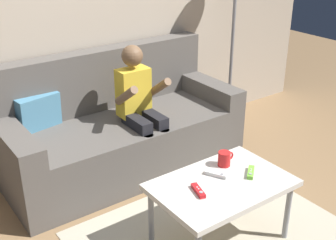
{
  "coord_description": "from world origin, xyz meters",
  "views": [
    {
      "loc": [
        -1.41,
        -1.67,
        1.88
      ],
      "look_at": [
        0.2,
        0.55,
        0.62
      ],
      "focal_mm": 47.19,
      "sensor_mm": 36.0,
      "label": 1
    }
  ],
  "objects_px": {
    "coffee_table": "(222,188)",
    "coffee_mug": "(225,159)",
    "game_remote_lime_near_edge": "(251,172)",
    "game_remote_white_far_corner": "(216,174)",
    "game_remote_red_center": "(198,191)",
    "person_seated_on_couch": "(140,105)",
    "couch": "(119,131)"
  },
  "relations": [
    {
      "from": "game_remote_white_far_corner",
      "to": "coffee_mug",
      "type": "bearing_deg",
      "value": 27.61
    },
    {
      "from": "game_remote_lime_near_edge",
      "to": "couch",
      "type": "bearing_deg",
      "value": 100.88
    },
    {
      "from": "couch",
      "to": "game_remote_white_far_corner",
      "type": "relative_size",
      "value": 13.45
    },
    {
      "from": "coffee_table",
      "to": "coffee_mug",
      "type": "height_order",
      "value": "coffee_mug"
    },
    {
      "from": "person_seated_on_couch",
      "to": "game_remote_lime_near_edge",
      "type": "relative_size",
      "value": 7.92
    },
    {
      "from": "couch",
      "to": "game_remote_white_far_corner",
      "type": "bearing_deg",
      "value": -87.58
    },
    {
      "from": "game_remote_white_far_corner",
      "to": "coffee_table",
      "type": "bearing_deg",
      "value": -104.71
    },
    {
      "from": "coffee_table",
      "to": "game_remote_red_center",
      "type": "xyz_separation_m",
      "value": [
        -0.18,
        0.0,
        0.05
      ]
    },
    {
      "from": "game_remote_red_center",
      "to": "coffee_mug",
      "type": "xyz_separation_m",
      "value": [
        0.33,
        0.14,
        0.04
      ]
    },
    {
      "from": "game_remote_white_far_corner",
      "to": "coffee_mug",
      "type": "relative_size",
      "value": 1.19
    },
    {
      "from": "game_remote_white_far_corner",
      "to": "game_remote_red_center",
      "type": "bearing_deg",
      "value": -159.83
    },
    {
      "from": "person_seated_on_couch",
      "to": "game_remote_red_center",
      "type": "xyz_separation_m",
      "value": [
        -0.24,
        -0.99,
        -0.14
      ]
    },
    {
      "from": "game_remote_lime_near_edge",
      "to": "game_remote_white_far_corner",
      "type": "relative_size",
      "value": 0.92
    },
    {
      "from": "person_seated_on_couch",
      "to": "game_remote_lime_near_edge",
      "type": "height_order",
      "value": "person_seated_on_couch"
    },
    {
      "from": "game_remote_lime_near_edge",
      "to": "game_remote_red_center",
      "type": "height_order",
      "value": "same"
    },
    {
      "from": "game_remote_lime_near_edge",
      "to": "game_remote_red_center",
      "type": "distance_m",
      "value": 0.39
    },
    {
      "from": "person_seated_on_couch",
      "to": "game_remote_red_center",
      "type": "relative_size",
      "value": 7.14
    },
    {
      "from": "game_remote_lime_near_edge",
      "to": "game_remote_white_far_corner",
      "type": "bearing_deg",
      "value": 149.67
    },
    {
      "from": "game_remote_lime_near_edge",
      "to": "coffee_table",
      "type": "bearing_deg",
      "value": 170.77
    },
    {
      "from": "couch",
      "to": "coffee_mug",
      "type": "bearing_deg",
      "value": -80.43
    },
    {
      "from": "person_seated_on_couch",
      "to": "game_remote_red_center",
      "type": "height_order",
      "value": "person_seated_on_couch"
    },
    {
      "from": "coffee_table",
      "to": "game_remote_lime_near_edge",
      "type": "distance_m",
      "value": 0.22
    },
    {
      "from": "couch",
      "to": "coffee_table",
      "type": "height_order",
      "value": "couch"
    },
    {
      "from": "coffee_table",
      "to": "game_remote_lime_near_edge",
      "type": "bearing_deg",
      "value": -9.23
    },
    {
      "from": "coffee_table",
      "to": "game_remote_lime_near_edge",
      "type": "xyz_separation_m",
      "value": [
        0.21,
        -0.03,
        0.05
      ]
    },
    {
      "from": "game_remote_red_center",
      "to": "game_remote_white_far_corner",
      "type": "distance_m",
      "value": 0.22
    },
    {
      "from": "person_seated_on_couch",
      "to": "couch",
      "type": "bearing_deg",
      "value": 114.4
    },
    {
      "from": "couch",
      "to": "game_remote_lime_near_edge",
      "type": "relative_size",
      "value": 14.55
    },
    {
      "from": "game_remote_red_center",
      "to": "coffee_mug",
      "type": "height_order",
      "value": "coffee_mug"
    },
    {
      "from": "couch",
      "to": "coffee_table",
      "type": "relative_size",
      "value": 2.28
    },
    {
      "from": "game_remote_lime_near_edge",
      "to": "game_remote_red_center",
      "type": "relative_size",
      "value": 0.9
    },
    {
      "from": "couch",
      "to": "person_seated_on_couch",
      "type": "relative_size",
      "value": 1.84
    }
  ]
}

